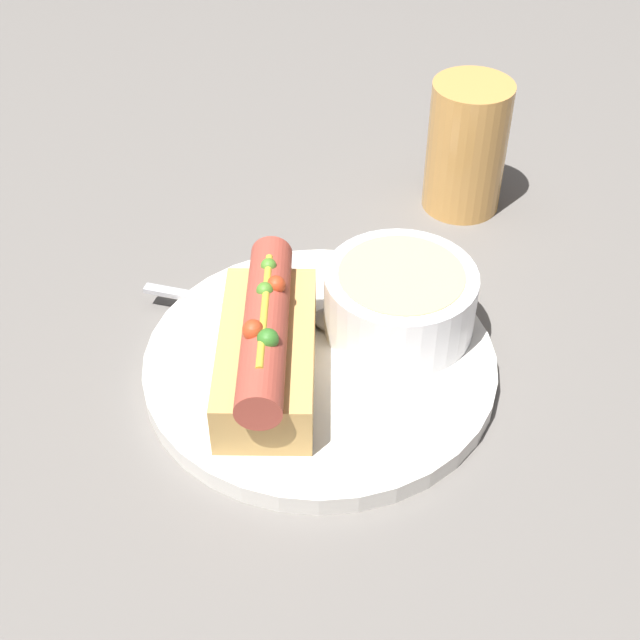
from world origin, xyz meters
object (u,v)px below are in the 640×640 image
object	(u,v)px
soup_bowl	(400,298)
drinking_glass	(467,147)
hot_dog	(267,347)
spoon	(304,315)

from	to	relation	value
soup_bowl	drinking_glass	bearing A→B (deg)	137.13
hot_dog	drinking_glass	distance (m)	0.28
soup_bowl	spoon	bearing A→B (deg)	-118.74
hot_dog	spoon	bearing A→B (deg)	159.37
hot_dog	drinking_glass	xyz separation A→B (m)	(-0.16, 0.24, 0.01)
spoon	drinking_glass	world-z (taller)	drinking_glass
hot_dog	drinking_glass	bearing A→B (deg)	146.00
hot_dog	spoon	world-z (taller)	hot_dog
drinking_glass	spoon	bearing A→B (deg)	-60.79
soup_bowl	drinking_glass	world-z (taller)	drinking_glass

